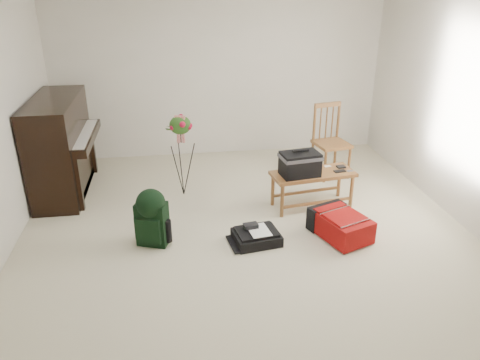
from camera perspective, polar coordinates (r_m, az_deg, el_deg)
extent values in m
cube|color=beige|center=(5.16, 1.05, -7.26)|extent=(5.00, 5.50, 0.01)
cube|color=silver|center=(7.28, -2.52, 12.71)|extent=(5.00, 0.04, 2.50)
cube|color=black|center=(6.46, -21.09, 3.84)|extent=(0.55, 1.50, 1.25)
cube|color=black|center=(6.36, -18.59, 4.92)|extent=(0.28, 1.30, 0.10)
cube|color=white|center=(6.35, -18.65, 5.35)|extent=(0.22, 1.20, 0.02)
cube|color=black|center=(6.65, -19.94, -0.77)|extent=(0.45, 1.30, 0.10)
cube|color=#985E31|center=(5.75, 8.90, 0.74)|extent=(1.06, 0.54, 0.04)
cylinder|color=#985E31|center=(5.59, 4.75, -2.32)|extent=(0.04, 0.04, 0.42)
cylinder|color=#985E31|center=(5.87, 4.05, -0.93)|extent=(0.04, 0.04, 0.42)
cylinder|color=#985E31|center=(5.85, 13.48, -1.68)|extent=(0.04, 0.04, 0.42)
cylinder|color=#985E31|center=(6.12, 12.41, -0.38)|extent=(0.04, 0.04, 0.42)
cube|color=#985E31|center=(6.69, 11.11, 4.33)|extent=(0.52, 0.52, 0.04)
cylinder|color=#985E31|center=(6.55, 9.90, 1.67)|extent=(0.04, 0.04, 0.45)
cylinder|color=#985E31|center=(6.88, 8.95, 2.87)|extent=(0.04, 0.04, 0.45)
cylinder|color=#985E31|center=(6.67, 12.99, 1.83)|extent=(0.04, 0.04, 0.45)
cylinder|color=#985E31|center=(7.00, 11.92, 3.00)|extent=(0.04, 0.04, 0.45)
cube|color=#985E31|center=(6.71, 10.94, 9.02)|extent=(0.40, 0.12, 0.06)
cylinder|color=#985E31|center=(6.72, 9.23, 6.93)|extent=(0.04, 0.04, 0.55)
cylinder|color=#985E31|center=(6.84, 12.28, 6.99)|extent=(0.04, 0.04, 0.55)
cube|color=#A50710|center=(5.26, 12.14, -5.41)|extent=(0.63, 0.76, 0.25)
cube|color=black|center=(5.46, 11.27, -4.15)|extent=(0.47, 0.30, 0.27)
cube|color=#A50710|center=(5.16, 12.44, -4.37)|extent=(0.49, 0.48, 0.02)
cube|color=silver|center=(5.01, 13.16, -5.31)|extent=(0.38, 0.15, 0.01)
cube|color=black|center=(5.09, 2.02, -7.01)|extent=(0.53, 0.45, 0.11)
cube|color=black|center=(5.05, 2.03, -6.31)|extent=(0.47, 0.39, 0.03)
cube|color=white|center=(5.03, 2.29, -6.17)|extent=(0.25, 0.32, 0.01)
cube|color=black|center=(5.07, 1.39, -5.56)|extent=(0.17, 0.12, 0.05)
cube|color=black|center=(5.06, -10.63, -5.25)|extent=(0.37, 0.29, 0.48)
cube|color=black|center=(4.97, -10.64, -6.18)|extent=(0.26, 0.14, 0.28)
sphere|color=black|center=(4.95, -10.84, -2.83)|extent=(0.31, 0.31, 0.31)
cube|color=black|center=(5.16, -11.43, -4.77)|extent=(0.05, 0.04, 0.43)
cube|color=black|center=(5.15, -9.77, -4.68)|extent=(0.05, 0.04, 0.43)
cylinder|color=black|center=(5.89, -7.26, 5.86)|extent=(0.01, 0.01, 0.29)
ellipsoid|color=#295319|center=(5.87, -7.31, 6.66)|extent=(0.27, 0.19, 0.25)
cube|color=red|center=(5.82, -7.34, 7.41)|extent=(0.14, 0.08, 0.08)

